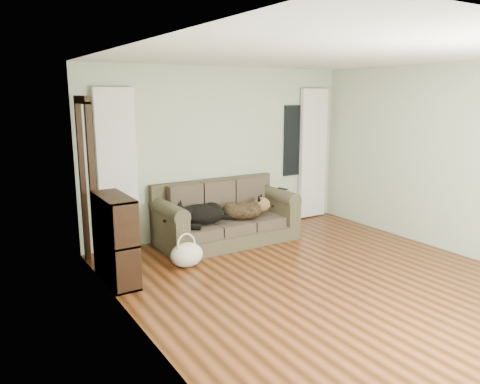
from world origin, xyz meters
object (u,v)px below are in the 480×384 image
sofa (227,213)px  dog_black_lab (198,216)px  bookshelf (116,241)px  dog_shepherd (244,209)px  tote_bag (187,255)px

sofa → dog_black_lab: (-0.49, -0.03, 0.03)m
bookshelf → dog_black_lab: bearing=25.7°
dog_shepherd → tote_bag: 1.36m
sofa → tote_bag: size_ratio=4.76×
sofa → tote_bag: sofa is taller
sofa → dog_black_lab: sofa is taller
tote_bag → dog_shepherd: bearing=23.9°
sofa → bookshelf: (-1.87, -0.64, 0.05)m
sofa → dog_black_lab: bearing=-176.8°
sofa → bookshelf: size_ratio=1.97×
dog_black_lab → dog_shepherd: same height
dog_black_lab → dog_shepherd: size_ratio=1.11×
sofa → dog_shepherd: sofa is taller
dog_black_lab → tote_bag: dog_black_lab is taller
dog_shepherd → dog_black_lab: bearing=23.6°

